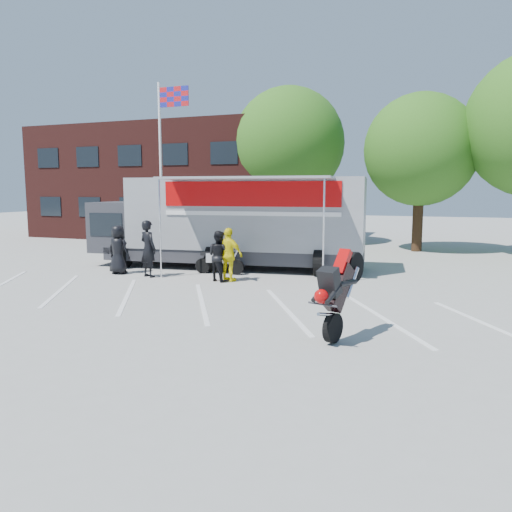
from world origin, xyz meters
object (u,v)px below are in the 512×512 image
Objects in this scene: tree_mid at (421,150)px; transporter_truck at (234,268)px; spectator_leather_b at (148,249)px; parked_motorcycle at (219,274)px; spectator_leather_c at (219,256)px; stunt_bike_rider at (348,336)px; spectator_leather_a at (118,250)px; flagpole at (165,147)px; tree_left at (289,144)px; spectator_hivis at (229,255)px.

transporter_truck is (-6.39, -8.14, -4.94)m from tree_mid.
parked_motorcycle is at bearing -122.76° from spectator_leather_b.
spectator_leather_c is at bearing -82.92° from transporter_truck.
transporter_truck is at bearing -1.82° from parked_motorcycle.
spectator_leather_a is (-9.22, 4.85, 0.88)m from stunt_bike_rider.
stunt_bike_rider is 1.00× the size of spectator_leather_b.
spectator_leather_a is 1.40m from spectator_leather_b.
flagpole reaches higher than spectator_leather_b.
tree_mid is at bearing -8.13° from tree_left.
parked_motorcycle is 3.76m from spectator_leather_a.
flagpole is at bearing -156.03° from tree_mid.
spectator_hivis is at bearing -45.17° from flagpole.
flagpole is 9.16m from spectator_leather_c.
spectator_leather_c is at bearing 17.32° from spectator_hivis.
spectator_leather_c is (-5.20, 4.82, 0.84)m from stunt_bike_rider.
transporter_truck is (4.86, -3.14, -5.05)m from flagpole.
parked_motorcycle is 1.11× the size of spectator_leather_c.
tree_mid is 14.45m from spectator_leather_b.
spectator_leather_b is (2.91, -6.12, -4.06)m from flagpole.
tree_mid is 0.70× the size of transporter_truck.
spectator_leather_a is 1.05× the size of spectator_leather_c.
spectator_leather_a is at bearing 168.69° from stunt_bike_rider.
spectator_hivis reaches higher than spectator_leather_a.
parked_motorcycle is at bearing -43.39° from spectator_leather_c.
parked_motorcycle is at bearing -86.18° from tree_left.
spectator_hivis is (0.34, 0.04, 0.05)m from spectator_leather_c.
tree_mid is 3.87× the size of spectator_leather_b.
spectator_leather_b is at bearing 119.42° from parked_motorcycle.
tree_left is at bearing 87.19° from transporter_truck.
spectator_hivis is (4.37, 0.01, 0.01)m from spectator_leather_a.
tree_mid reaches higher than stunt_bike_rider.
stunt_bike_rider is (6.50, -16.79, -5.57)m from tree_left.
flagpole reaches higher than spectator_leather_c.
flagpole reaches higher than parked_motorcycle.
tree_mid is at bearing -95.48° from spectator_leather_c.
spectator_leather_a is 0.99× the size of spectator_hivis.
spectator_leather_c reaches higher than stunt_bike_rider.
spectator_hivis is at bearing 151.40° from stunt_bike_rider.
spectator_leather_c is 0.35m from spectator_hivis.
tree_left reaches higher than stunt_bike_rider.
spectator_hivis is at bearing -148.73° from parked_motorcycle.
spectator_leather_b is 2.65m from spectator_leather_c.
tree_left is 13.11m from spectator_leather_a.
tree_mid is 12.82m from spectator_hivis.
transporter_truck is 3.02m from spectator_leather_c.
transporter_truck is 5.51× the size of spectator_leather_b.
tree_left is at bearing 54.72° from flagpole.
transporter_truck is 6.19× the size of spectator_leather_a.
tree_mid is 4.29× the size of spectator_hivis.
spectator_leather_b is (1.38, -0.18, 0.11)m from spectator_leather_a.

